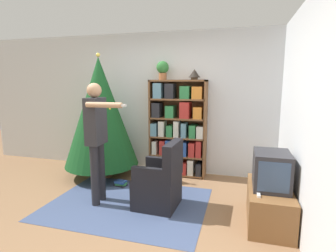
# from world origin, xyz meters

# --- Properties ---
(ground_plane) EXTENTS (14.00, 14.00, 0.00)m
(ground_plane) POSITION_xyz_m (0.00, 0.00, 0.00)
(ground_plane) COLOR #846042
(wall_back) EXTENTS (8.00, 0.10, 2.60)m
(wall_back) POSITION_xyz_m (0.00, 1.91, 1.30)
(wall_back) COLOR silver
(wall_back) RESTS_ON ground_plane
(wall_right) EXTENTS (0.10, 8.00, 2.60)m
(wall_right) POSITION_xyz_m (2.05, 0.00, 1.30)
(wall_right) COLOR silver
(wall_right) RESTS_ON ground_plane
(area_rug) EXTENTS (2.18, 1.63, 0.01)m
(area_rug) POSITION_xyz_m (-0.12, 0.32, 0.00)
(area_rug) COLOR #3D4C70
(area_rug) RESTS_ON ground_plane
(bookshelf) EXTENTS (1.02, 0.32, 1.73)m
(bookshelf) POSITION_xyz_m (0.27, 1.67, 0.86)
(bookshelf) COLOR brown
(bookshelf) RESTS_ON ground_plane
(tv_stand) EXTENTS (0.49, 0.92, 0.45)m
(tv_stand) POSITION_xyz_m (1.74, 0.32, 0.22)
(tv_stand) COLOR brown
(tv_stand) RESTS_ON ground_plane
(television) EXTENTS (0.40, 0.50, 0.44)m
(television) POSITION_xyz_m (1.74, 0.32, 0.67)
(television) COLOR #28282D
(television) RESTS_ON tv_stand
(game_remote) EXTENTS (0.04, 0.12, 0.02)m
(game_remote) POSITION_xyz_m (1.59, 0.05, 0.46)
(game_remote) COLOR white
(game_remote) RESTS_ON tv_stand
(christmas_tree) EXTENTS (1.30, 1.30, 2.19)m
(christmas_tree) POSITION_xyz_m (-1.03, 1.26, 1.17)
(christmas_tree) COLOR #4C3323
(christmas_tree) RESTS_ON ground_plane
(armchair) EXTENTS (0.59, 0.58, 0.92)m
(armchair) POSITION_xyz_m (0.34, 0.38, 0.32)
(armchair) COLOR black
(armchair) RESTS_ON ground_plane
(standing_person) EXTENTS (0.64, 0.47, 1.68)m
(standing_person) POSITION_xyz_m (-0.53, 0.27, 1.00)
(standing_person) COLOR #232328
(standing_person) RESTS_ON ground_plane
(potted_plant) EXTENTS (0.22, 0.22, 0.33)m
(potted_plant) POSITION_xyz_m (-0.01, 1.68, 1.92)
(potted_plant) COLOR #935B38
(potted_plant) RESTS_ON bookshelf
(table_lamp) EXTENTS (0.20, 0.20, 0.18)m
(table_lamp) POSITION_xyz_m (0.56, 1.68, 1.84)
(table_lamp) COLOR #473828
(table_lamp) RESTS_ON bookshelf
(book_pile_near_tree) EXTENTS (0.22, 0.17, 0.09)m
(book_pile_near_tree) POSITION_xyz_m (-0.50, 0.88, 0.04)
(book_pile_near_tree) COLOR #232328
(book_pile_near_tree) RESTS_ON ground_plane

